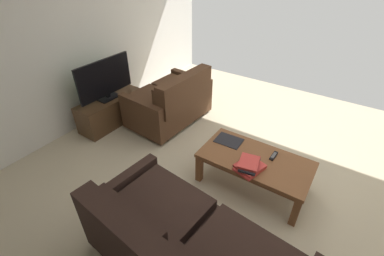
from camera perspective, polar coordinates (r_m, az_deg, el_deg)
ground_plane at (r=3.43m, az=14.33°, el=-10.14°), size 5.67×5.34×0.01m
wall_right at (r=4.33m, az=-21.90°, el=18.73°), size 0.12×5.34×2.67m
sofa_main at (r=2.31m, az=-1.44°, el=-25.20°), size 1.86×1.04×0.82m
loveseat_near at (r=4.12m, az=-4.44°, el=5.77°), size 0.90×1.30×0.86m
coffee_table at (r=3.07m, az=13.33°, el=-7.23°), size 1.21×0.63×0.41m
tv_stand at (r=4.35m, az=-16.93°, el=3.63°), size 0.41×1.05×0.44m
flat_tv at (r=4.12m, az=-18.17°, el=9.94°), size 0.21×0.92×0.60m
book_stack at (r=2.86m, az=12.22°, el=-7.82°), size 0.31×0.35×0.10m
tv_remote at (r=3.10m, az=17.10°, el=-5.71°), size 0.05×0.16×0.02m
loose_magazine at (r=3.23m, az=7.88°, el=-2.65°), size 0.32×0.24×0.01m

